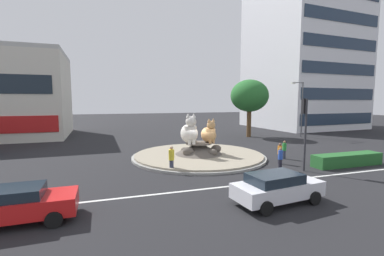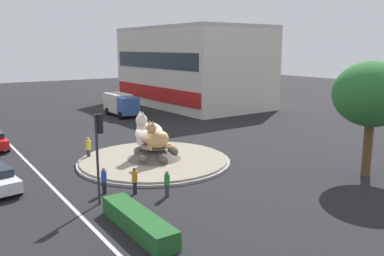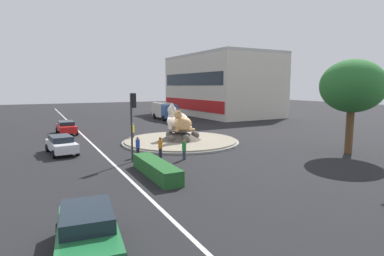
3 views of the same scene
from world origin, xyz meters
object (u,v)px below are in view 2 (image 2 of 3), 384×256
Objects in this scene: pedestrian_blue_shirt at (104,180)px; pedestrian_green_shirt at (167,183)px; cat_statue_calico at (156,138)px; traffic_light_mast at (99,142)px; delivery_box_truck at (121,104)px; cat_statue_white at (148,132)px; pedestrian_orange_shirt at (135,180)px; broadleaf_tree_behind_island at (372,95)px; pedestrian_yellow_shirt at (88,148)px; shophouse_block at (192,67)px.

pedestrian_blue_shirt is 3.75m from pedestrian_green_shirt.
cat_statue_calico is 7.77m from traffic_light_mast.
delivery_box_truck is at bearing 53.31° from pedestrian_blue_shirt.
cat_statue_white is 1.18× the size of cat_statue_calico.
pedestrian_orange_shirt is (6.01, -4.07, -1.37)m from cat_statue_white.
cat_statue_calico is at bearing 85.87° from cat_statue_white.
pedestrian_orange_shirt is (4.32, -3.87, -1.21)m from cat_statue_calico.
broadleaf_tree_behind_island is at bearing 134.19° from cat_statue_white.
cat_statue_white is at bearing 31.50° from pedestrian_blue_shirt.
traffic_light_mast is 0.82× the size of delivery_box_truck.
delivery_box_truck is at bearing -111.82° from cat_statue_calico.
traffic_light_mast is 3.15× the size of pedestrian_blue_shirt.
traffic_light_mast is 2.79× the size of pedestrian_yellow_shirt.
shophouse_block is at bearing 47.78° from traffic_light_mast.
pedestrian_orange_shirt reaches higher than pedestrian_green_shirt.
delivery_box_truck is (-25.85, 10.80, 0.68)m from pedestrian_orange_shirt.
pedestrian_blue_shirt is at bearing 27.61° from cat_statue_calico.
broadleaf_tree_behind_island reaches higher than pedestrian_orange_shirt.
cat_statue_white is 20.96m from delivery_box_truck.
shophouse_block is at bearing -127.81° from cat_statue_white.
pedestrian_yellow_shirt is 1.11× the size of pedestrian_orange_shirt.
broadleaf_tree_behind_island reaches higher than pedestrian_blue_shirt.
pedestrian_orange_shirt is (-0.31, 2.20, -2.64)m from traffic_light_mast.
cat_statue_calico reaches higher than delivery_box_truck.
traffic_light_mast is at bearing 30.29° from pedestrian_green_shirt.
pedestrian_yellow_shirt reaches higher than pedestrian_orange_shirt.
pedestrian_green_shirt is (7.44, -2.73, -1.41)m from cat_statue_white.
pedestrian_blue_shirt is at bearing 44.52° from cat_statue_white.
broadleaf_tree_behind_island is 4.75× the size of pedestrian_orange_shirt.
broadleaf_tree_behind_island is 20.39m from pedestrian_yellow_shirt.
cat_statue_calico is 6.41m from pedestrian_green_shirt.
broadleaf_tree_behind_island is 31.87m from delivery_box_truck.
broadleaf_tree_behind_island is (11.58, 10.26, 3.24)m from cat_statue_white.
shophouse_block is 35.89m from broadleaf_tree_behind_island.
pedestrian_blue_shirt is (3.29, -5.36, -1.22)m from cat_statue_calico.
pedestrian_blue_shirt is (4.98, -5.56, -1.38)m from cat_statue_white.
pedestrian_blue_shirt reaches higher than pedestrian_green_shirt.
shophouse_block is at bearing 103.84° from delivery_box_truck.
pedestrian_green_shirt is at bearing -159.01° from pedestrian_orange_shirt.
cat_statue_white is 1.63× the size of pedestrian_orange_shirt.
broadleaf_tree_behind_island reaches higher than pedestrian_green_shirt.
traffic_light_mast reaches higher than pedestrian_green_shirt.
traffic_light_mast is 9.49m from pedestrian_yellow_shirt.
delivery_box_truck is at bearing -106.07° from cat_statue_white.
pedestrian_green_shirt is (30.50, -22.39, -4.84)m from shophouse_block.
cat_statue_calico is 1.44× the size of pedestrian_green_shirt.
traffic_light_mast is 29.27m from delivery_box_truck.
cat_statue_calico reaches higher than pedestrian_green_shirt.
cat_statue_calico is at bearing -40.31° from shophouse_block.
cat_statue_calico is 0.29× the size of broadleaf_tree_behind_island.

